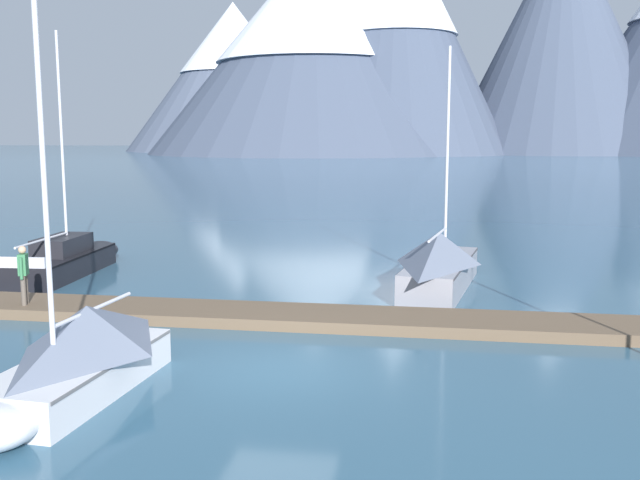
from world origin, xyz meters
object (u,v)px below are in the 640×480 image
(sailboat_mid_dock_port, at_px, (441,261))
(person_on_dock, at_px, (23,271))
(sailboat_nearest_berth, at_px, (69,258))
(sailboat_second_berth, at_px, (76,356))

(sailboat_mid_dock_port, xyz_separation_m, person_on_dock, (-11.75, -5.38, 0.31))
(sailboat_nearest_berth, relative_size, sailboat_mid_dock_port, 1.10)
(person_on_dock, bearing_deg, sailboat_mid_dock_port, 24.59)
(sailboat_nearest_berth, relative_size, person_on_dock, 5.19)
(sailboat_second_berth, distance_m, sailboat_mid_dock_port, 13.23)
(sailboat_nearest_berth, xyz_separation_m, sailboat_second_berth, (6.53, -11.82, 0.25))
(person_on_dock, bearing_deg, sailboat_nearest_berth, 107.62)
(person_on_dock, bearing_deg, sailboat_second_berth, -51.36)
(sailboat_mid_dock_port, bearing_deg, person_on_dock, -155.41)
(sailboat_nearest_berth, distance_m, person_on_dock, 6.40)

